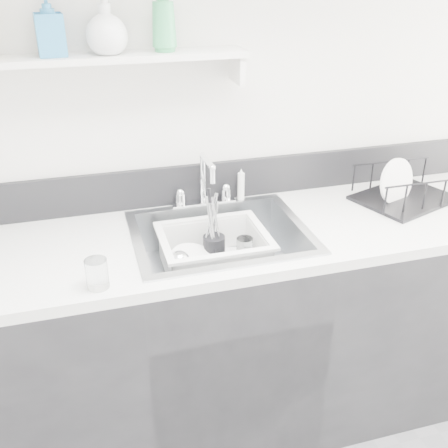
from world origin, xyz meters
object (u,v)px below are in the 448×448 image
object	(u,v)px
wash_tub	(214,253)
dish_rack	(406,185)
sink	(220,254)
counter_run	(221,333)

from	to	relation	value
wash_tub	dish_rack	bearing A→B (deg)	4.02
sink	dish_rack	size ratio (longest dim) A/B	1.67
counter_run	wash_tub	world-z (taller)	counter_run
sink	wash_tub	size ratio (longest dim) A/B	1.61
sink	dish_rack	world-z (taller)	dish_rack
counter_run	wash_tub	xyz separation A→B (m)	(-0.02, 0.01, 0.37)
sink	dish_rack	bearing A→B (deg)	5.16
dish_rack	counter_run	bearing A→B (deg)	165.92
sink	wash_tub	bearing A→B (deg)	145.36
dish_rack	wash_tub	bearing A→B (deg)	164.78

